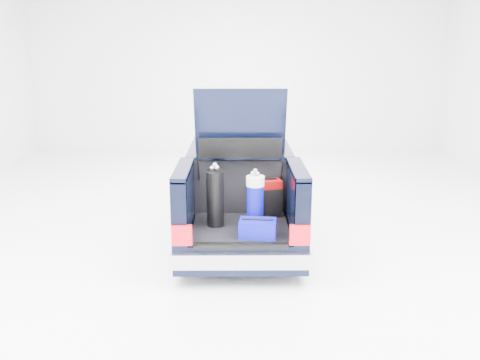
{
  "coord_description": "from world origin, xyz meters",
  "views": [
    {
      "loc": [
        -0.05,
        -8.12,
        3.0
      ],
      "look_at": [
        0.0,
        -0.5,
        1.0
      ],
      "focal_mm": 38.0,
      "sensor_mm": 36.0,
      "label": 1
    }
  ],
  "objects_px": {
    "car": "(240,190)",
    "blue_golf_bag": "(255,202)",
    "red_suitcase": "(268,198)",
    "blue_duffel": "(258,228)",
    "black_golf_bag": "(215,198)"
  },
  "relations": [
    {
      "from": "car",
      "to": "blue_golf_bag",
      "type": "relative_size",
      "value": 5.62
    },
    {
      "from": "red_suitcase",
      "to": "blue_duffel",
      "type": "height_order",
      "value": "red_suitcase"
    },
    {
      "from": "black_golf_bag",
      "to": "blue_golf_bag",
      "type": "distance_m",
      "value": 0.55
    },
    {
      "from": "black_golf_bag",
      "to": "blue_duffel",
      "type": "distance_m",
      "value": 0.76
    },
    {
      "from": "car",
      "to": "blue_duffel",
      "type": "height_order",
      "value": "car"
    },
    {
      "from": "blue_duffel",
      "to": "blue_golf_bag",
      "type": "bearing_deg",
      "value": 100.54
    },
    {
      "from": "car",
      "to": "black_golf_bag",
      "type": "bearing_deg",
      "value": -102.36
    },
    {
      "from": "red_suitcase",
      "to": "blue_golf_bag",
      "type": "height_order",
      "value": "blue_golf_bag"
    },
    {
      "from": "car",
      "to": "blue_duffel",
      "type": "xyz_separation_m",
      "value": [
        0.22,
        -2.01,
        0.04
      ]
    },
    {
      "from": "blue_golf_bag",
      "to": "car",
      "type": "bearing_deg",
      "value": 95.97
    },
    {
      "from": "car",
      "to": "black_golf_bag",
      "type": "distance_m",
      "value": 1.65
    },
    {
      "from": "car",
      "to": "blue_duffel",
      "type": "relative_size",
      "value": 9.11
    },
    {
      "from": "car",
      "to": "red_suitcase",
      "type": "height_order",
      "value": "car"
    },
    {
      "from": "black_golf_bag",
      "to": "blue_duffel",
      "type": "xyz_separation_m",
      "value": [
        0.57,
        -0.43,
        -0.28
      ]
    },
    {
      "from": "red_suitcase",
      "to": "black_golf_bag",
      "type": "height_order",
      "value": "black_golf_bag"
    }
  ]
}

